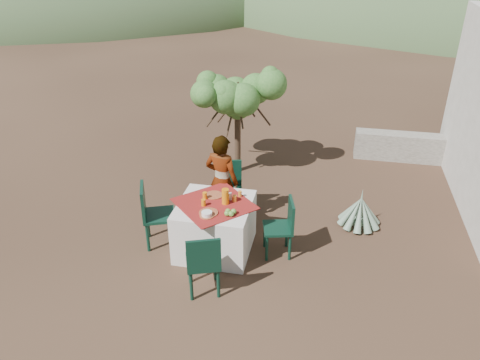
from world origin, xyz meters
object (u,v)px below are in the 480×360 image
person (222,181)px  juice_pitcher (225,196)px  agave (360,212)px  chair_left (153,212)px  shrub_tree (241,100)px  chair_right (283,225)px  chair_near (203,262)px  table (215,226)px  chair_far (229,186)px

person → juice_pitcher: 0.70m
person → agave: (2.11, 0.36, -0.51)m
chair_left → shrub_tree: bearing=-37.3°
shrub_tree → person: bearing=-87.5°
shrub_tree → chair_right: bearing=-66.1°
chair_left → chair_right: (1.87, 0.13, -0.06)m
chair_near → agave: 2.82m
chair_near → chair_right: chair_near is taller
chair_near → chair_left: size_ratio=0.94×
person → agave: 2.20m
chair_right → shrub_tree: size_ratio=0.48×
chair_left → person: size_ratio=0.65×
chair_near → chair_right: 1.36m
chair_right → shrub_tree: bearing=-169.9°
chair_left → chair_right: bearing=-106.9°
chair_left → agave: bearing=-90.7°
table → agave: 2.31m
chair_far → person: (-0.03, -0.31, 0.25)m
chair_left → juice_pitcher: bearing=-106.4°
chair_far → chair_left: (-0.88, -1.05, 0.03)m
table → person: bearing=94.8°
chair_far → shrub_tree: (-0.12, 1.58, 0.91)m
juice_pitcher → chair_left: bearing=-175.4°
chair_right → person: bearing=-134.5°
chair_left → chair_near: bearing=-153.3°
chair_near → chair_left: (-1.01, 0.91, 0.03)m
chair_right → juice_pitcher: bearing=-100.3°
shrub_tree → juice_pitcher: 2.61m
table → agave: bearing=27.0°
chair_near → agave: bearing=-154.6°
agave → chair_near: bearing=-134.2°
table → chair_near: size_ratio=1.44×
table → chair_left: (-0.90, -0.05, 0.16)m
chair_near → juice_pitcher: bearing=-113.5°
shrub_tree → juice_pitcher: size_ratio=8.01×
shrub_tree → chair_near: bearing=-86.1°
chair_near → shrub_tree: shrub_tree is taller
juice_pitcher → person: bearing=107.8°
chair_right → shrub_tree: 2.88m
chair_far → person: size_ratio=0.60×
table → chair_left: chair_left is taller
shrub_tree → agave: 2.92m
person → chair_right: bearing=164.8°
chair_near → person: bearing=-105.0°
shrub_tree → agave: bearing=-34.7°
chair_far → chair_right: bearing=-55.2°
table → juice_pitcher: 0.52m
table → chair_far: (-0.02, 1.00, 0.12)m
chair_far → chair_near: 1.97m
chair_right → juice_pitcher: size_ratio=3.86×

